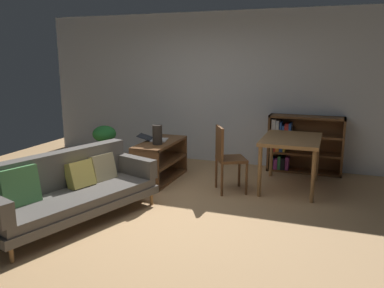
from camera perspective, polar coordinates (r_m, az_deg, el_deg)
The scene contains 10 objects.
ground_plane at distance 5.01m, azimuth -5.85°, elevation -9.82°, with size 8.16×8.16×0.00m, color tan.
back_wall_panel at distance 7.18m, azimuth 3.46°, elevation 8.09°, with size 6.80×0.10×2.70m, color silver.
fabric_couch at distance 4.84m, azimuth -17.69°, elevation -6.26°, with size 1.38×2.20×0.80m.
media_console at distance 6.17m, azimuth -4.66°, elevation -2.44°, with size 0.47×1.16×0.62m.
open_laptop at distance 6.20m, azimuth -5.56°, elevation 0.77°, with size 0.50×0.38×0.09m.
desk_speaker at distance 5.87m, azimuth -5.10°, elevation 1.37°, with size 0.15×0.15×0.30m.
potted_floor_plant at distance 6.71m, azimuth -12.63°, elevation -0.09°, with size 0.53×0.40×0.79m.
dining_table at distance 5.84m, azimuth 14.34°, elevation 0.06°, with size 0.81×1.12×0.77m.
dining_chair_near at distance 5.57m, azimuth 5.07°, elevation -1.63°, with size 0.54×0.55×0.96m.
bookshelf at distance 6.83m, azimuth 15.48°, elevation -0.05°, with size 1.22×0.33×0.96m.
Camera 1 is at (2.06, -4.15, 1.89)m, focal length 36.41 mm.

